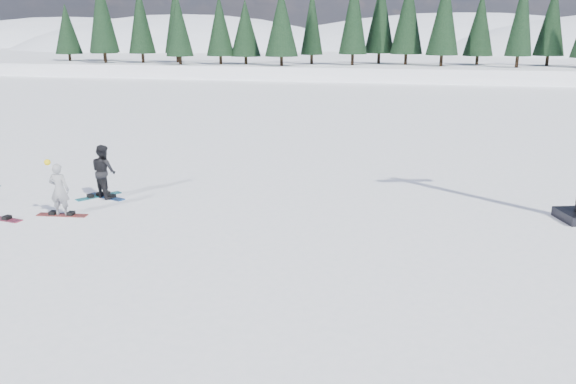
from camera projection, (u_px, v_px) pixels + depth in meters
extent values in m
plane|color=white|center=(103.00, 218.00, 16.49)|extent=(420.00, 420.00, 0.00)
cube|color=white|center=(346.00, 86.00, 68.28)|extent=(90.00, 14.00, 5.00)
ellipsoid|color=white|center=(187.00, 89.00, 194.73)|extent=(143.00, 110.00, 49.50)
ellipsoid|color=white|center=(452.00, 89.00, 203.44)|extent=(182.00, 140.00, 53.20)
ellipsoid|color=white|center=(75.00, 78.00, 247.67)|extent=(169.00, 130.00, 52.00)
cone|color=black|center=(64.00, 32.00, 74.87)|extent=(3.20, 3.20, 7.50)
cone|color=black|center=(89.00, 32.00, 74.04)|extent=(3.20, 3.20, 7.50)
cone|color=black|center=(115.00, 32.00, 73.21)|extent=(3.20, 3.20, 7.50)
cone|color=black|center=(142.00, 32.00, 72.38)|extent=(3.20, 3.20, 7.50)
cone|color=black|center=(169.00, 32.00, 71.55)|extent=(3.20, 3.20, 7.50)
cone|color=black|center=(197.00, 32.00, 70.72)|extent=(3.20, 3.20, 7.50)
cone|color=black|center=(226.00, 32.00, 69.89)|extent=(3.20, 3.20, 7.50)
cone|color=black|center=(255.00, 32.00, 69.05)|extent=(3.20, 3.20, 7.50)
cone|color=black|center=(285.00, 32.00, 68.22)|extent=(3.20, 3.20, 7.50)
cone|color=black|center=(316.00, 32.00, 67.39)|extent=(3.20, 3.20, 7.50)
cone|color=black|center=(347.00, 32.00, 66.56)|extent=(3.20, 3.20, 7.50)
cone|color=black|center=(380.00, 32.00, 65.73)|extent=(3.20, 3.20, 7.50)
cone|color=black|center=(413.00, 32.00, 64.90)|extent=(3.20, 3.20, 7.50)
cone|color=black|center=(447.00, 32.00, 64.07)|extent=(3.20, 3.20, 7.50)
cone|color=black|center=(481.00, 32.00, 63.24)|extent=(3.20, 3.20, 7.50)
cone|color=black|center=(517.00, 32.00, 62.41)|extent=(3.20, 3.20, 7.50)
cone|color=black|center=(554.00, 32.00, 61.58)|extent=(3.20, 3.20, 7.50)
imported|color=gray|center=(59.00, 190.00, 16.48)|extent=(0.63, 0.46, 1.59)
sphere|color=yellow|center=(47.00, 162.00, 16.18)|extent=(0.18, 0.18, 0.18)
imported|color=black|center=(104.00, 171.00, 18.31)|extent=(1.08, 1.00, 1.77)
cube|color=maroon|center=(62.00, 215.00, 16.69)|extent=(1.52, 0.46, 0.03)
cube|color=navy|center=(106.00, 197.00, 18.55)|extent=(1.51, 0.75, 0.03)
cube|color=teal|center=(99.00, 196.00, 18.62)|extent=(1.08, 1.40, 0.03)
cube|color=maroon|center=(0.00, 218.00, 16.39)|extent=(1.52, 0.50, 0.03)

